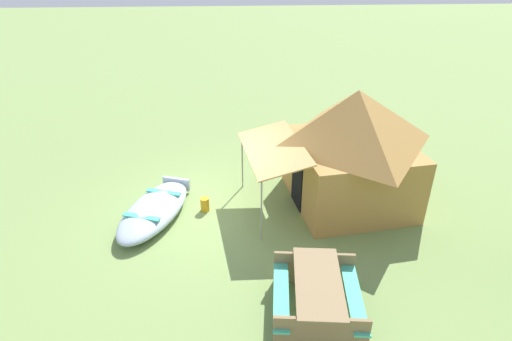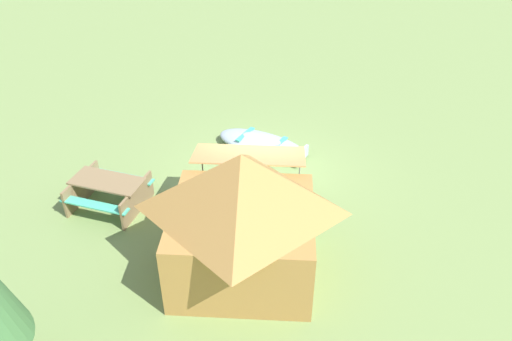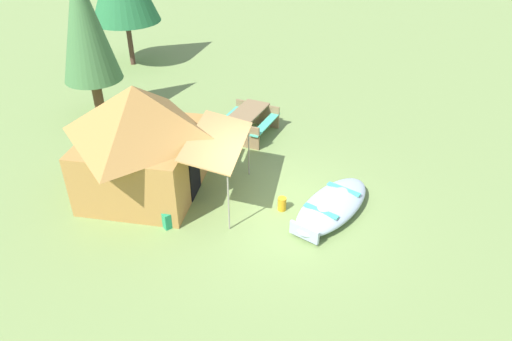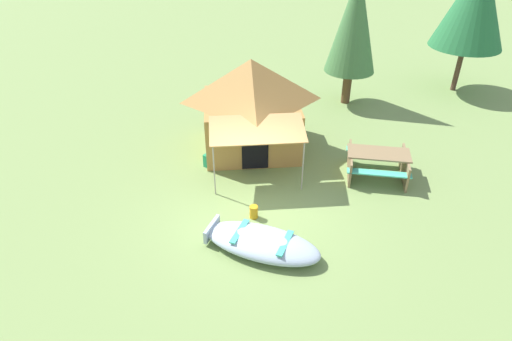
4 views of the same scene
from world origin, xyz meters
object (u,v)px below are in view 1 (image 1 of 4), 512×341
Objects in this scene: beached_rowboat at (154,210)px; picnic_table at (317,294)px; canvas_cabin_tent at (352,147)px; fuel_can at (205,204)px; cooler_box at (294,174)px.

beached_rowboat is 4.50m from picnic_table.
picnic_table is (3.62, -1.48, -1.00)m from canvas_cabin_tent.
beached_rowboat is 1.19m from fuel_can.
fuel_can is at bearing -60.80° from cooler_box.
picnic_table is at bearing -4.03° from cooler_box.
canvas_cabin_tent is 12.65× the size of fuel_can.
fuel_can is at bearing 101.04° from beached_rowboat.
cooler_box is (-1.08, -1.15, -1.28)m from canvas_cabin_tent.
canvas_cabin_tent is at bearing 157.76° from picnic_table.
fuel_can is (0.24, -3.52, -1.31)m from canvas_cabin_tent.
picnic_table is 4.18× the size of cooler_box.
cooler_box is at bearing -133.31° from canvas_cabin_tent.
canvas_cabin_tent is at bearing 93.96° from fuel_can.
picnic_table reaches higher than beached_rowboat.
beached_rowboat is 4.88m from canvas_cabin_tent.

